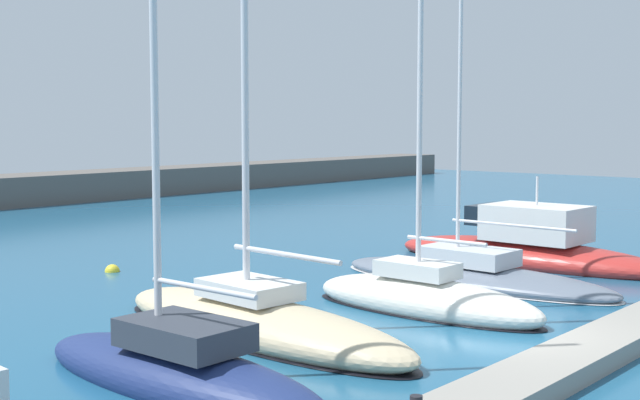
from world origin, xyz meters
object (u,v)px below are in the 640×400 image
object	(u,v)px
sailboat_slate_fifth	(473,274)
mooring_buoy_yellow	(112,272)
sailboat_sand_third	(257,320)
motorboat_red_sixth	(527,249)
sailboat_navy_second	(177,369)
sailboat_ivory_fourth	(425,298)

from	to	relation	value
sailboat_slate_fifth	mooring_buoy_yellow	size ratio (longest dim) A/B	39.52
sailboat_sand_third	sailboat_slate_fifth	xyz separation A→B (m)	(9.23, -0.45, -0.08)
sailboat_sand_third	sailboat_slate_fifth	size ratio (longest dim) A/B	0.78
motorboat_red_sixth	sailboat_navy_second	bearing A→B (deg)	96.70
sailboat_slate_fifth	motorboat_red_sixth	distance (m)	4.55
sailboat_navy_second	mooring_buoy_yellow	size ratio (longest dim) A/B	27.79
sailboat_navy_second	sailboat_slate_fifth	size ratio (longest dim) A/B	0.70
motorboat_red_sixth	mooring_buoy_yellow	distance (m)	14.54
sailboat_slate_fifth	motorboat_red_sixth	size ratio (longest dim) A/B	1.88
sailboat_sand_third	sailboat_ivory_fourth	xyz separation A→B (m)	(4.78, -1.59, 0.01)
sailboat_sand_third	sailboat_slate_fifth	distance (m)	9.24
sailboat_navy_second	sailboat_slate_fifth	bearing A→B (deg)	-84.80
sailboat_navy_second	motorboat_red_sixth	distance (m)	17.69
sailboat_sand_third	sailboat_ivory_fourth	world-z (taller)	sailboat_sand_third
mooring_buoy_yellow	sailboat_ivory_fourth	bearing A→B (deg)	-81.95
sailboat_ivory_fourth	motorboat_red_sixth	xyz separation A→B (m)	(8.98, 1.58, 0.12)
sailboat_navy_second	sailboat_sand_third	distance (m)	4.19
sailboat_sand_third	mooring_buoy_yellow	distance (m)	10.41
sailboat_sand_third	sailboat_ivory_fourth	bearing A→B (deg)	-103.37
motorboat_red_sixth	mooring_buoy_yellow	size ratio (longest dim) A/B	21.00
sailboat_ivory_fourth	mooring_buoy_yellow	world-z (taller)	sailboat_ivory_fourth
sailboat_sand_third	motorboat_red_sixth	bearing A→B (deg)	-85.01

